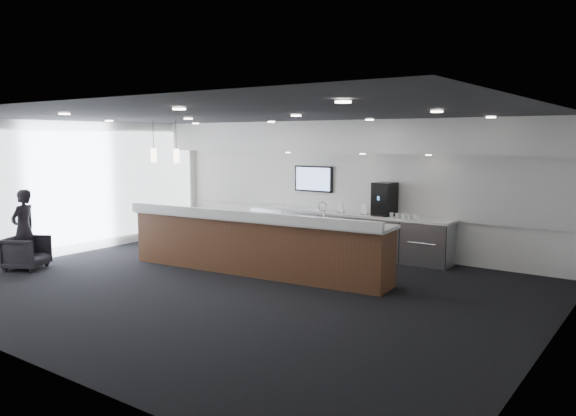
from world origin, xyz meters
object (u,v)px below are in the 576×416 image
Objects in this scene: service_counter at (255,244)px; lounge_guest at (24,228)px; coffee_machine at (385,199)px; armchair at (26,253)px.

lounge_guest is (-4.13, -2.35, 0.22)m from service_counter.
coffee_machine is 7.48m from armchair.
coffee_machine is 0.98× the size of armchair.
service_counter is at bearing -87.36° from armchair.
lounge_guest reaches higher than armchair.
lounge_guest reaches higher than service_counter.
coffee_machine reaches higher than service_counter.
armchair is at bearing -131.40° from coffee_machine.
coffee_machine is at bearing 55.58° from service_counter.
armchair is 0.46× the size of lounge_guest.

